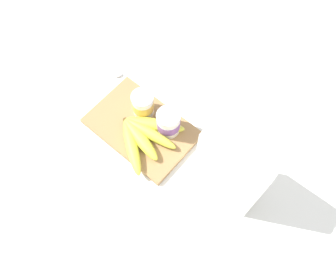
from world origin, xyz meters
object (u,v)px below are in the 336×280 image
cutting_board (142,128)px  spoon (109,73)px  cereal_box (232,170)px  yogurt_cup_front (143,104)px  yogurt_cup_back (168,122)px  banana_bunch (145,136)px

cutting_board → spoon: size_ratio=2.63×
cereal_box → yogurt_cup_front: 0.35m
yogurt_cup_back → banana_bunch: yogurt_cup_back is taller
cereal_box → spoon: 0.56m
cutting_board → banana_bunch: bearing=-32.5°
cutting_board → yogurt_cup_back: size_ratio=3.76×
banana_bunch → cutting_board: bearing=147.5°
cutting_board → cereal_box: 0.34m
yogurt_cup_back → yogurt_cup_front: bearing=-179.0°
cutting_board → yogurt_cup_front: yogurt_cup_front is taller
yogurt_cup_front → spoon: yogurt_cup_front is taller
cutting_board → banana_bunch: (0.04, -0.02, 0.03)m
yogurt_cup_front → yogurt_cup_back: 0.10m
cereal_box → cutting_board: bearing=-178.8°
yogurt_cup_front → cutting_board: bearing=-55.9°
yogurt_cup_back → spoon: 0.30m
cutting_board → cereal_box: bearing=2.8°
cereal_box → yogurt_cup_front: cereal_box is taller
cutting_board → yogurt_cup_front: bearing=124.1°
cutting_board → cereal_box: cereal_box is taller
cutting_board → cereal_box: (0.31, 0.02, 0.14)m
cutting_board → yogurt_cup_back: yogurt_cup_back is taller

